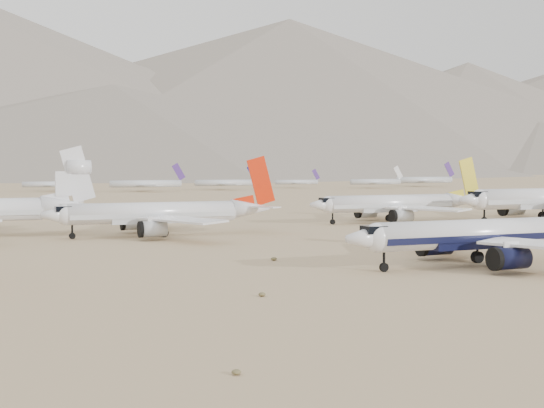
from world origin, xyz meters
The scene contains 7 objects.
ground centered at (0.00, 0.00, 0.00)m, with size 7000.00×7000.00×0.00m, color #9B7E5A.
main_airliner centered at (-1.79, -2.92, 4.66)m, with size 48.07×46.95×16.96m.
row2_gold_tail centered at (29.99, 75.00, 4.81)m, with size 48.31×47.25×17.20m.
row2_orange_tail centered at (-36.11, 61.76, 4.78)m, with size 47.80×46.76×17.05m.
distant_storage_row centered at (-16.24, 333.06, 4.34)m, with size 521.93×61.26×14.71m.
mountain_range centered at (70.18, 1648.01, 190.32)m, with size 7354.00×3024.00×470.00m.
foothills centered at (526.68, 1100.00, 67.15)m, with size 4637.50×1395.00×155.00m.
Camera 1 is at (-75.98, -94.72, 15.12)m, focal length 50.00 mm.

